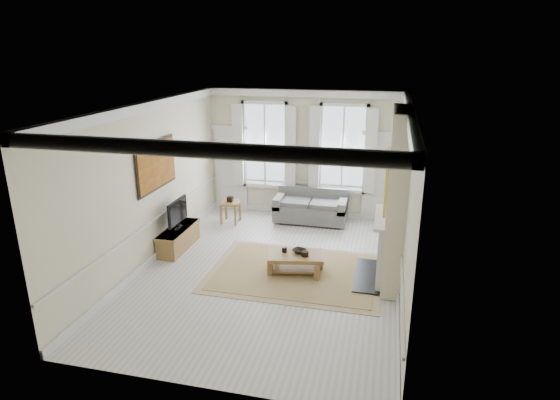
% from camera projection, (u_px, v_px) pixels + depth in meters
% --- Properties ---
extents(floor, '(7.20, 7.20, 0.00)m').
position_uv_depth(floor, '(270.00, 271.00, 9.71)').
color(floor, '#B7B5AD').
rests_on(floor, ground).
extents(ceiling, '(7.20, 7.20, 0.00)m').
position_uv_depth(ceiling, '(269.00, 105.00, 8.65)').
color(ceiling, white).
rests_on(ceiling, back_wall).
extents(back_wall, '(5.20, 0.00, 5.20)m').
position_uv_depth(back_wall, '(303.00, 154.00, 12.51)').
color(back_wall, beige).
rests_on(back_wall, floor).
extents(left_wall, '(0.00, 7.20, 7.20)m').
position_uv_depth(left_wall, '(149.00, 184.00, 9.75)').
color(left_wall, beige).
rests_on(left_wall, floor).
extents(right_wall, '(0.00, 7.20, 7.20)m').
position_uv_depth(right_wall, '(406.00, 203.00, 8.61)').
color(right_wall, beige).
rests_on(right_wall, floor).
extents(window_left, '(1.26, 0.20, 2.20)m').
position_uv_depth(window_left, '(265.00, 145.00, 12.63)').
color(window_left, '#B2BCC6').
rests_on(window_left, back_wall).
extents(window_right, '(1.26, 0.20, 2.20)m').
position_uv_depth(window_right, '(343.00, 149.00, 12.17)').
color(window_right, '#B2BCC6').
rests_on(window_right, back_wall).
extents(door_left, '(0.90, 0.08, 2.30)m').
position_uv_depth(door_left, '(231.00, 170.00, 13.09)').
color(door_left, silver).
rests_on(door_left, floor).
extents(door_right, '(0.90, 0.08, 2.30)m').
position_uv_depth(door_right, '(380.00, 179.00, 12.19)').
color(door_right, silver).
rests_on(door_right, floor).
extents(painting, '(0.05, 1.66, 1.06)m').
position_uv_depth(painting, '(156.00, 165.00, 9.91)').
color(painting, '#9D701A').
rests_on(painting, left_wall).
extents(chimney_breast, '(0.35, 1.70, 3.38)m').
position_uv_depth(chimney_breast, '(396.00, 199.00, 8.83)').
color(chimney_breast, beige).
rests_on(chimney_breast, floor).
extents(hearth, '(0.55, 1.50, 0.05)m').
position_uv_depth(hearth, '(368.00, 276.00, 9.45)').
color(hearth, black).
rests_on(hearth, floor).
extents(fireplace, '(0.21, 1.45, 1.33)m').
position_uv_depth(fireplace, '(381.00, 245.00, 9.18)').
color(fireplace, silver).
rests_on(fireplace, floor).
extents(mirror, '(0.06, 1.26, 1.06)m').
position_uv_depth(mirror, '(386.00, 180.00, 8.77)').
color(mirror, gold).
rests_on(mirror, chimney_breast).
extents(sofa, '(1.88, 0.92, 0.87)m').
position_uv_depth(sofa, '(311.00, 208.00, 12.40)').
color(sofa, '#555553').
rests_on(sofa, floor).
extents(side_table, '(0.58, 0.58, 0.58)m').
position_uv_depth(side_table, '(230.00, 206.00, 12.27)').
color(side_table, brown).
rests_on(side_table, floor).
extents(rug, '(3.50, 2.60, 0.02)m').
position_uv_depth(rug, '(296.00, 272.00, 9.64)').
color(rug, '#92734B').
rests_on(rug, floor).
extents(coffee_table, '(1.22, 0.85, 0.42)m').
position_uv_depth(coffee_table, '(296.00, 258.00, 9.53)').
color(coffee_table, brown).
rests_on(coffee_table, rug).
extents(ceramic_pot_a, '(0.11, 0.11, 0.11)m').
position_uv_depth(ceramic_pot_a, '(284.00, 250.00, 9.59)').
color(ceramic_pot_a, black).
rests_on(ceramic_pot_a, coffee_table).
extents(ceramic_pot_b, '(0.14, 0.14, 0.10)m').
position_uv_depth(ceramic_pot_b, '(305.00, 254.00, 9.40)').
color(ceramic_pot_b, black).
rests_on(ceramic_pot_b, coffee_table).
extents(bowl, '(0.35, 0.35, 0.07)m').
position_uv_depth(bowl, '(299.00, 251.00, 9.58)').
color(bowl, black).
rests_on(bowl, coffee_table).
extents(tv_stand, '(0.45, 1.40, 0.50)m').
position_uv_depth(tv_stand, '(179.00, 238.00, 10.73)').
color(tv_stand, brown).
rests_on(tv_stand, floor).
extents(tv, '(0.08, 0.90, 0.68)m').
position_uv_depth(tv, '(178.00, 212.00, 10.53)').
color(tv, black).
rests_on(tv, tv_stand).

